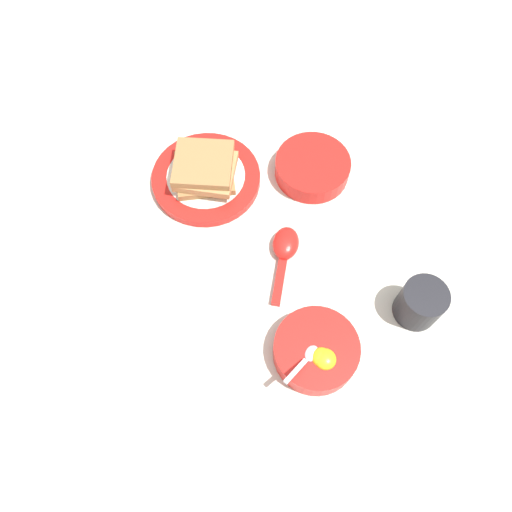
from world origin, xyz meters
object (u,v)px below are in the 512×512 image
Objects in this scene: toast_sandwich at (204,169)px; soup_spoon at (285,249)px; congee_bowl at (312,167)px; toast_plate at (206,178)px; egg_bowl at (316,350)px; drinking_cup at (421,303)px.

toast_sandwich is 0.21m from soup_spoon.
congee_bowl reaches higher than soup_spoon.
toast_plate is 0.20m from congee_bowl.
congee_bowl is at bearing 28.15° from egg_bowl.
drinking_cup is at bearing -120.44° from congee_bowl.
drinking_cup reaches higher than toast_plate.
soup_spoon is at bearing -106.52° from toast_plate.
congee_bowl is at bearing 59.56° from drinking_cup.
toast_plate is 1.45× the size of congee_bowl.
drinking_cup is (0.01, -0.23, 0.03)m from soup_spoon.
egg_bowl is at bearing -120.39° from toast_sandwich.
egg_bowl is 0.18m from drinking_cup.
toast_sandwich reaches higher than toast_plate.
toast_plate is at bearing 24.77° from toast_sandwich.
congee_bowl is at bearing 11.87° from soup_spoon.
egg_bowl is 1.05× the size of congee_bowl.
egg_bowl reaches higher than soup_spoon.
drinking_cup is (-0.16, -0.27, 0.02)m from congee_bowl.
toast_plate is 0.43m from drinking_cup.
soup_spoon is 1.05× the size of congee_bowl.
toast_plate is 0.03m from toast_sandwich.
soup_spoon is at bearing -106.05° from toast_sandwich.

